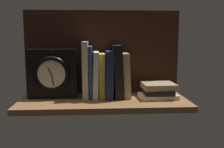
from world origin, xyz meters
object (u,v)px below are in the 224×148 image
Objects in this scene: book_cream_twain at (86,70)px; book_tan_shortstories at (125,75)px; book_stack_side at (158,91)px; framed_clock at (52,74)px; book_blue_modern at (91,72)px; book_black_skeptic at (118,71)px; book_white_catcher at (96,75)px; book_yellow_seinlanguage at (102,75)px; book_navy_bierce at (109,74)px.

book_tan_shortstories is at bearing 0.00° from book_cream_twain.
framed_clock is at bearing 176.60° from book_stack_side.
book_tan_shortstories is 0.91× the size of framed_clock.
book_cream_twain is at bearing 180.00° from book_blue_modern.
book_black_skeptic is 1.18× the size of book_tan_shortstories.
book_white_catcher is 1.04× the size of book_yellow_seinlanguage.
book_stack_side is at bearing -8.65° from book_yellow_seinlanguage.
book_navy_bierce is at bearing -0.00° from book_white_catcher.
book_stack_side is (22.29, -3.90, -7.32)cm from book_navy_bierce.
book_black_skeptic is 1.08× the size of framed_clock.
book_stack_side is at bearing -9.93° from book_navy_bierce.
book_stack_side is at bearing -12.01° from book_black_skeptic.
book_navy_bierce is 25.86cm from framed_clock.
framed_clock is at bearing -176.96° from book_white_catcher.
book_yellow_seinlanguage is at bearing 0.00° from book_white_catcher.
book_navy_bierce is 4.14cm from book_black_skeptic.
book_white_catcher reaches higher than book_yellow_seinlanguage.
book_yellow_seinlanguage is 0.91× the size of framed_clock.
book_cream_twain is 1.15× the size of framed_clock.
book_navy_bierce is at bearing 2.32° from framed_clock.
framed_clock is 48.84cm from book_stack_side.
book_blue_modern is 1.38× the size of book_stack_side.
framed_clock is 1.30× the size of book_stack_side.
framed_clock is (-29.77, -1.05, -0.79)cm from book_black_skeptic.
book_cream_twain is 34.66cm from book_stack_side.
book_white_catcher is (4.72, 0.00, -2.30)cm from book_cream_twain.
book_navy_bierce reaches higher than book_yellow_seinlanguage.
book_black_skeptic is (7.31, 0.00, 1.90)cm from book_yellow_seinlanguage.
book_blue_modern is 8.45cm from book_navy_bierce.
book_cream_twain is at bearing 180.00° from book_navy_bierce.
book_tan_shortstories is (16.03, 0.00, -1.62)cm from book_blue_modern.
book_navy_bierce is (10.83, -0.00, -2.12)cm from book_cream_twain.
book_stack_side is (28.40, -3.90, -7.14)cm from book_white_catcher.
book_navy_bierce is (3.37, -0.00, 0.61)cm from book_yellow_seinlanguage.
book_cream_twain is at bearing 180.00° from book_black_skeptic.
book_blue_modern is 0.98× the size of book_black_skeptic.
book_yellow_seinlanguage is 1.18× the size of book_stack_side.
book_white_catcher is at bearing 180.00° from book_black_skeptic.
book_white_catcher is at bearing 3.04° from framed_clock.
book_cream_twain is 2.66cm from book_blue_modern.
book_blue_modern is at bearing 180.00° from book_navy_bierce.
book_black_skeptic reaches higher than book_white_catcher.
book_black_skeptic is at bearing 2.02° from framed_clock.
book_black_skeptic is 4.12cm from book_tan_shortstories.
book_black_skeptic is (14.77, 0.00, -0.83)cm from book_cream_twain.
book_navy_bierce reaches higher than book_white_catcher.
book_cream_twain is 1.27× the size of book_yellow_seinlanguage.
book_white_catcher is 1.03× the size of book_tan_shortstories.
book_cream_twain is 14.80cm from book_black_skeptic.
book_black_skeptic reaches higher than book_navy_bierce.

